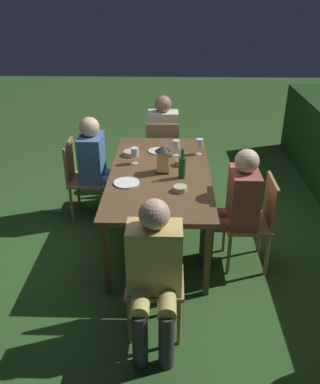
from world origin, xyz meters
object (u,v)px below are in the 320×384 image
at_px(wine_glass_a, 176,145).
at_px(bowl_bread, 180,188).
at_px(plate_b, 157,151).
at_px(person_in_rust, 235,203).
at_px(chair_head_near, 163,151).
at_px(person_in_blue, 98,163).
at_px(dining_table, 160,176).
at_px(chair_side_left_a, 81,176).
at_px(wine_glass_c, 135,153).
at_px(person_in_mustard, 154,270).
at_px(chair_side_right_b, 256,218).
at_px(wine_glass_b, 199,144).
at_px(chair_head_far, 155,270).
at_px(bowl_salad, 180,162).
at_px(lantern_centerpiece, 163,158).
at_px(bowl_olives, 131,153).
at_px(plate_a, 126,183).
at_px(person_in_cream, 163,134).
at_px(green_bottle_on_table, 182,167).

height_order(wine_glass_a, bowl_bread, wine_glass_a).
bearing_deg(plate_b, person_in_rust, 37.07).
height_order(chair_head_near, person_in_blue, person_in_blue).
relative_size(dining_table, chair_side_left_a, 2.21).
height_order(chair_side_left_a, wine_glass_c, wine_glass_c).
bearing_deg(person_in_mustard, chair_side_left_a, -154.47).
distance_m(chair_side_right_b, chair_side_left_a, 1.96).
height_order(dining_table, bowl_bread, bowl_bread).
relative_size(chair_side_right_b, bowl_bread, 6.96).
bearing_deg(person_in_blue, wine_glass_b, 92.30).
xyz_separation_m(chair_head_far, bowl_salad, (-1.38, 0.20, 0.28)).
xyz_separation_m(chair_head_far, wine_glass_a, (-1.64, 0.16, 0.37)).
height_order(chair_side_right_b, bowl_salad, chair_side_right_b).
bearing_deg(person_in_rust, plate_b, -142.93).
distance_m(dining_table, lantern_centerpiece, 0.20).
bearing_deg(wine_glass_c, bowl_bread, 36.43).
xyz_separation_m(person_in_blue, bowl_olives, (0.02, 0.36, 0.13)).
bearing_deg(chair_side_left_a, chair_side_right_b, 63.76).
bearing_deg(wine_glass_c, plate_a, -4.85).
distance_m(person_in_mustard, chair_side_right_b, 1.32).
bearing_deg(bowl_olives, chair_head_near, 158.10).
bearing_deg(bowl_salad, chair_side_right_b, 48.37).
bearing_deg(wine_glass_c, person_in_cream, 167.79).
distance_m(chair_side_left_a, bowl_salad, 1.15).
height_order(dining_table, person_in_rust, person_in_rust).
xyz_separation_m(person_in_mustard, green_bottle_on_table, (-1.28, 0.21, 0.21)).
relative_size(chair_side_left_a, bowl_bread, 6.96).
relative_size(wine_glass_c, plate_a, 0.71).
xyz_separation_m(dining_table, person_in_mustard, (1.41, 0.00, -0.05)).
distance_m(chair_side_left_a, green_bottle_on_table, 1.28).
xyz_separation_m(wine_glass_c, bowl_salad, (0.03, 0.46, -0.09)).
bearing_deg(lantern_centerpiece, person_in_blue, -121.15).
xyz_separation_m(person_in_rust, green_bottle_on_table, (-0.31, -0.47, 0.21)).
distance_m(person_in_mustard, chair_side_left_a, 2.04).
bearing_deg(person_in_mustard, bowl_bread, 169.25).
xyz_separation_m(plate_a, bowl_olives, (-0.69, -0.02, 0.02)).
relative_size(wine_glass_a, bowl_bread, 1.35).
bearing_deg(chair_head_far, lantern_centerpiece, 178.75).
relative_size(plate_a, bowl_bread, 1.90).
bearing_deg(person_in_rust, chair_head_far, -41.29).
bearing_deg(bowl_olives, dining_table, 37.33).
height_order(dining_table, chair_head_near, chair_head_near).
distance_m(wine_glass_a, plate_a, 0.84).
bearing_deg(person_in_mustard, green_bottle_on_table, 170.67).
xyz_separation_m(green_bottle_on_table, bowl_salad, (-0.30, -0.01, -0.08)).
height_order(chair_side_right_b, plate_a, chair_side_right_b).
bearing_deg(chair_head_near, chair_side_left_a, -48.49).
relative_size(person_in_rust, bowl_olives, 6.96).
distance_m(plate_a, plate_b, 0.84).
xyz_separation_m(chair_side_left_a, bowl_bread, (0.84, 1.07, 0.28)).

